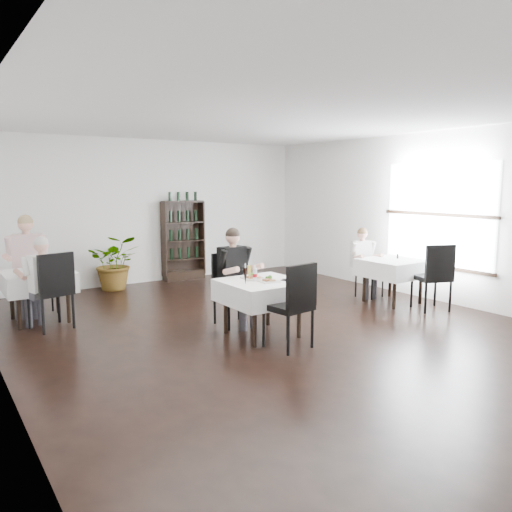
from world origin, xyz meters
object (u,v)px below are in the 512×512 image
Objects in this scene: wine_shelf at (183,241)px; diner_main at (236,269)px; main_table at (262,291)px; potted_tree at (115,262)px.

diner_main is at bearing -104.17° from wine_shelf.
wine_shelf reaches higher than main_table.
diner_main reaches higher than potted_tree.
potted_tree is at bearing 100.66° from diner_main.
wine_shelf is 3.80m from diner_main.
main_table is at bearing -101.78° from wine_shelf.
wine_shelf is 1.21× the size of diner_main.
main_table is at bearing -87.14° from diner_main.
potted_tree is 0.75× the size of diner_main.
diner_main is (0.65, -3.48, 0.30)m from potted_tree.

